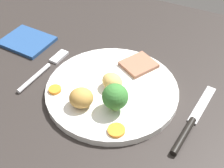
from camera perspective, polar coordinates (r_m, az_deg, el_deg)
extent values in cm
cube|color=#2B2623|center=(59.61, 1.43, -5.30)|extent=(120.00, 84.00, 3.60)
cylinder|color=white|center=(60.27, 0.00, -1.19)|extent=(25.52, 25.52, 1.40)
cube|color=#9E664C|center=(64.68, 4.89, 3.56)|extent=(8.14, 8.43, 0.80)
ellipsoid|color=#D8B260|center=(58.81, 0.03, 0.48)|extent=(5.07, 4.74, 3.12)
ellipsoid|color=#BC8C42|center=(55.60, -5.64, -2.53)|extent=(5.77, 5.66, 3.60)
cylinder|color=orange|center=(59.99, -10.38, -1.01)|extent=(2.42, 2.42, 0.60)
cylinder|color=orange|center=(52.45, 0.79, -8.44)|extent=(2.99, 2.99, 0.53)
cylinder|color=#8CB766|center=(55.38, 0.65, -4.07)|extent=(1.30, 1.30, 1.49)
sphere|color=#387A33|center=(53.68, 0.67, -2.35)|extent=(4.63, 4.63, 4.63)
cylinder|color=silver|center=(65.32, -14.01, 1.13)|extent=(1.54, 9.54, 0.90)
cube|color=silver|center=(69.93, -9.64, 4.94)|extent=(2.30, 4.63, 0.60)
cylinder|color=black|center=(54.44, 12.93, -9.19)|extent=(2.10, 8.58, 1.20)
cube|color=silver|center=(60.73, 16.14, -3.61)|extent=(2.81, 10.62, 0.40)
cube|color=navy|center=(76.17, -15.24, 7.56)|extent=(11.57, 9.71, 0.80)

